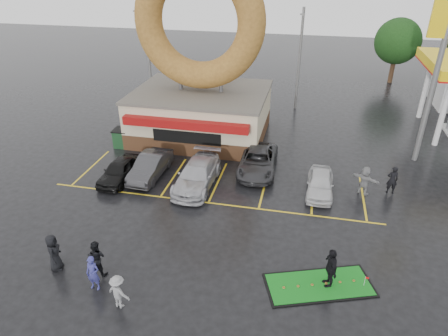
% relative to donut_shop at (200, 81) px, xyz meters
% --- Properties ---
extents(ground, '(120.00, 120.00, 0.00)m').
position_rel_donut_shop_xyz_m(ground, '(3.00, -12.97, -4.46)').
color(ground, black).
rests_on(ground, ground).
extents(donut_shop, '(10.20, 8.70, 13.50)m').
position_rel_donut_shop_xyz_m(donut_shop, '(0.00, 0.00, 0.00)').
color(donut_shop, '#472B19').
rests_on(donut_shop, ground).
extents(shell_sign, '(2.20, 0.36, 10.60)m').
position_rel_donut_shop_xyz_m(shell_sign, '(16.00, -0.97, 2.91)').
color(shell_sign, slate).
rests_on(shell_sign, ground).
extents(streetlight_left, '(0.40, 2.21, 9.00)m').
position_rel_donut_shop_xyz_m(streetlight_left, '(-7.00, 6.95, 0.32)').
color(streetlight_left, slate).
rests_on(streetlight_left, ground).
extents(streetlight_mid, '(0.40, 2.21, 9.00)m').
position_rel_donut_shop_xyz_m(streetlight_mid, '(7.00, 7.95, 0.32)').
color(streetlight_mid, slate).
rests_on(streetlight_mid, ground).
extents(streetlight_right, '(0.40, 2.21, 9.00)m').
position_rel_donut_shop_xyz_m(streetlight_right, '(19.00, 8.95, 0.32)').
color(streetlight_right, slate).
rests_on(streetlight_right, ground).
extents(tree_far_d, '(4.90, 4.90, 7.00)m').
position_rel_donut_shop_xyz_m(tree_far_d, '(17.00, 19.03, 0.07)').
color(tree_far_d, '#332114').
rests_on(tree_far_d, ground).
extents(car_black, '(1.78, 4.08, 1.37)m').
position_rel_donut_shop_xyz_m(car_black, '(-3.27, -8.16, -3.78)').
color(car_black, black).
rests_on(car_black, ground).
extents(car_dgrey, '(1.76, 4.52, 1.47)m').
position_rel_donut_shop_xyz_m(car_dgrey, '(-1.49, -7.26, -3.73)').
color(car_dgrey, '#2E2E31').
rests_on(car_dgrey, ground).
extents(car_silver, '(2.26, 5.36, 1.54)m').
position_rel_donut_shop_xyz_m(car_silver, '(1.82, -7.76, -3.69)').
color(car_silver, '#AEAEB3').
rests_on(car_silver, ground).
extents(car_grey, '(2.60, 5.32, 1.46)m').
position_rel_donut_shop_xyz_m(car_grey, '(5.27, -5.00, -3.74)').
color(car_grey, '#313134').
rests_on(car_grey, ground).
extents(car_white, '(1.64, 3.93, 1.33)m').
position_rel_donut_shop_xyz_m(car_white, '(9.38, -7.00, -3.80)').
color(car_white, silver).
rests_on(car_white, ground).
extents(person_blue, '(0.64, 0.44, 1.70)m').
position_rel_donut_shop_xyz_m(person_blue, '(-0.16, -17.24, -3.61)').
color(person_blue, navy).
rests_on(person_blue, ground).
extents(person_blackjkt, '(0.90, 0.71, 1.80)m').
position_rel_donut_shop_xyz_m(person_blackjkt, '(-0.46, -16.36, -3.56)').
color(person_blackjkt, black).
rests_on(person_blackjkt, ground).
extents(person_hoodie, '(1.14, 0.83, 1.59)m').
position_rel_donut_shop_xyz_m(person_hoodie, '(1.35, -17.95, -3.67)').
color(person_hoodie, gray).
rests_on(person_hoodie, ground).
extents(person_bystander, '(0.87, 1.06, 1.87)m').
position_rel_donut_shop_xyz_m(person_bystander, '(-2.53, -16.47, -3.53)').
color(person_bystander, black).
rests_on(person_bystander, ground).
extents(person_cameraman, '(0.80, 1.25, 1.98)m').
position_rel_donut_shop_xyz_m(person_cameraman, '(9.85, -14.84, -3.47)').
color(person_cameraman, black).
rests_on(person_cameraman, ground).
extents(person_walker_near, '(1.75, 1.34, 1.84)m').
position_rel_donut_shop_xyz_m(person_walker_near, '(11.98, -6.53, -3.54)').
color(person_walker_near, gray).
rests_on(person_walker_near, ground).
extents(person_walker_far, '(0.69, 0.48, 1.81)m').
position_rel_donut_shop_xyz_m(person_walker_far, '(13.63, -6.05, -3.56)').
color(person_walker_far, black).
rests_on(person_walker_far, ground).
extents(dumpster, '(1.84, 1.26, 1.30)m').
position_rel_donut_shop_xyz_m(dumpster, '(-4.96, -3.33, -3.81)').
color(dumpster, '#194222').
rests_on(dumpster, ground).
extents(putting_green, '(5.14, 3.52, 0.59)m').
position_rel_donut_shop_xyz_m(putting_green, '(9.47, -14.97, -4.43)').
color(putting_green, black).
rests_on(putting_green, ground).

